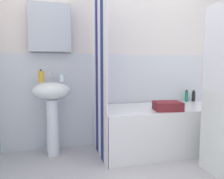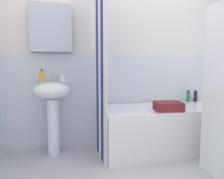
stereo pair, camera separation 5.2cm
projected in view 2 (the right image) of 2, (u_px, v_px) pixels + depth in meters
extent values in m
cube|color=silver|center=(124.00, 54.00, 2.93)|extent=(3.60, 0.05, 2.40)
cube|color=silver|center=(124.00, 99.00, 2.96)|extent=(3.60, 0.02, 1.20)
cube|color=silver|center=(51.00, 28.00, 2.58)|extent=(0.48, 0.12, 0.56)
cylinder|color=white|center=(53.00, 127.00, 2.57)|extent=(0.14, 0.14, 0.66)
ellipsoid|color=white|center=(52.00, 91.00, 2.52)|extent=(0.44, 0.34, 0.20)
cylinder|color=silver|center=(52.00, 79.00, 2.60)|extent=(0.03, 0.03, 0.05)
cylinder|color=silver|center=(52.00, 75.00, 2.55)|extent=(0.02, 0.10, 0.02)
sphere|color=silver|center=(52.00, 72.00, 2.59)|extent=(0.03, 0.03, 0.03)
cylinder|color=gold|center=(42.00, 77.00, 2.50)|extent=(0.06, 0.06, 0.13)
sphere|color=#252B28|center=(42.00, 70.00, 2.50)|extent=(0.02, 0.02, 0.02)
cylinder|color=silver|center=(63.00, 78.00, 2.54)|extent=(0.06, 0.06, 0.08)
cube|color=white|center=(161.00, 128.00, 2.72)|extent=(1.51, 0.71, 0.54)
cube|color=white|center=(105.00, 71.00, 2.18)|extent=(0.01, 0.14, 2.00)
cube|color=navy|center=(102.00, 70.00, 2.32)|extent=(0.01, 0.14, 2.00)
cube|color=white|center=(100.00, 70.00, 2.46)|extent=(0.01, 0.14, 2.00)
cube|color=navy|center=(98.00, 70.00, 2.60)|extent=(0.01, 0.14, 2.00)
cube|color=white|center=(96.00, 70.00, 2.73)|extent=(0.01, 0.14, 2.00)
cylinder|color=#262025|center=(195.00, 97.00, 3.11)|extent=(0.05, 0.05, 0.13)
cylinder|color=#252A24|center=(196.00, 91.00, 3.10)|extent=(0.03, 0.03, 0.02)
cylinder|color=#1C7A5B|center=(188.00, 97.00, 3.06)|extent=(0.04, 0.04, 0.14)
cylinder|color=#2B2B29|center=(188.00, 91.00, 3.05)|extent=(0.03, 0.03, 0.02)
cube|color=maroon|center=(168.00, 106.00, 2.47)|extent=(0.33, 0.27, 0.10)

